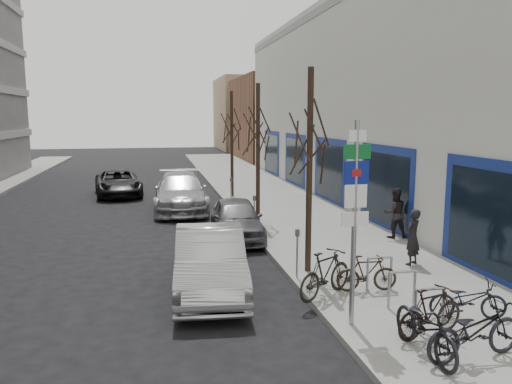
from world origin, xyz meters
name	(u,v)px	position (x,y,z in m)	size (l,w,h in m)	color
ground	(233,342)	(0.00, 0.00, 0.00)	(120.00, 120.00, 0.00)	black
sidewalk_east	(304,221)	(4.50, 10.00, 0.07)	(5.00, 70.00, 0.15)	slate
commercial_building	(489,102)	(17.00, 16.00, 5.00)	(20.00, 32.00, 10.00)	#B7B7B2
brick_building_far	(297,118)	(13.00, 40.00, 4.00)	(12.00, 14.00, 8.00)	brown
tan_building_far	(269,114)	(13.50, 55.00, 4.50)	(13.00, 12.00, 9.00)	#937A5B
highway_sign_pole	(355,211)	(2.40, -0.01, 2.46)	(0.55, 0.10, 4.20)	gray
bike_rack	(402,285)	(3.80, 0.60, 0.66)	(0.66, 2.26, 0.83)	gray
tree_near	(310,122)	(2.60, 3.50, 4.10)	(1.80, 1.80, 5.50)	black
tree_mid	(258,120)	(2.60, 10.00, 4.10)	(1.80, 1.80, 5.50)	black
tree_far	(232,119)	(2.60, 16.50, 4.10)	(1.80, 1.80, 5.50)	black
meter_front	(297,249)	(2.15, 3.00, 0.92)	(0.10, 0.08, 1.27)	gray
meter_mid	(254,209)	(2.15, 8.50, 0.92)	(0.10, 0.08, 1.27)	gray
meter_back	(231,188)	(2.15, 14.00, 0.92)	(0.10, 0.08, 1.27)	gray
bike_near_left	(426,323)	(3.15, -1.48, 0.73)	(0.58, 1.91, 1.17)	black
bike_near_right	(431,312)	(3.62, -0.84, 0.64)	(0.48, 1.63, 0.99)	black
bike_mid_curb	(468,296)	(4.83, -0.23, 0.62)	(0.47, 1.55, 0.95)	black
bike_mid_inner	(325,273)	(2.40, 1.56, 0.71)	(0.55, 1.84, 1.12)	black
bike_far_curb	(475,326)	(3.88, -1.79, 0.75)	(0.59, 1.96, 1.20)	black
bike_far_inner	(367,273)	(3.48, 1.70, 0.60)	(0.44, 1.48, 0.90)	black
parked_car_front	(210,261)	(-0.11, 2.85, 0.77)	(1.63, 4.68, 1.54)	#AAABB0
parked_car_mid	(236,219)	(1.40, 7.95, 0.71)	(1.68, 4.17, 1.42)	#535358
parked_car_back	(181,192)	(-0.20, 13.77, 0.84)	(2.35, 5.78, 1.68)	#9E9EA3
lane_car	(118,183)	(-3.28, 18.70, 0.69)	(2.28, 4.95, 1.38)	black
pedestrian_near	(412,237)	(5.61, 3.45, 0.94)	(0.57, 0.38, 1.57)	black
pedestrian_far	(395,213)	(6.60, 6.44, 1.02)	(0.64, 0.43, 1.73)	black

